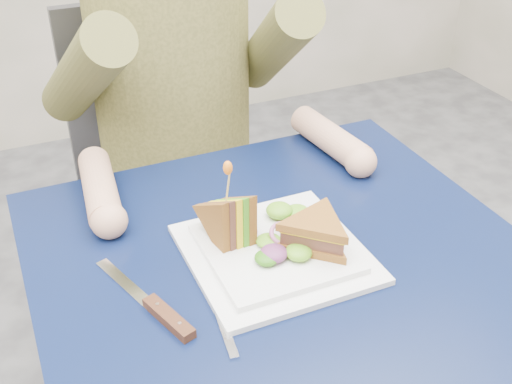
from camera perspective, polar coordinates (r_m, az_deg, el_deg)
name	(u,v)px	position (r m, az deg, el deg)	size (l,w,h in m)	color
table	(291,304)	(1.02, 3.09, -9.89)	(0.75, 0.75, 0.73)	black
chair	(168,166)	(1.60, -7.79, 2.26)	(0.42, 0.40, 0.93)	#47474C
diner	(171,33)	(1.35, -7.54, 13.86)	(0.54, 0.59, 0.74)	brown
plate	(275,252)	(0.98, 1.72, -5.32)	(0.26, 0.26, 0.02)	white
sandwich_flat	(316,233)	(0.96, 5.36, -3.62)	(0.18, 0.18, 0.05)	brown
sandwich_upright	(229,220)	(0.97, -2.40, -2.54)	(0.08, 0.12, 0.12)	brown
fork	(219,312)	(0.89, -3.28, -10.62)	(0.04, 0.18, 0.01)	silver
knife	(160,311)	(0.89, -8.53, -10.40)	(0.09, 0.22, 0.02)	silver
toothpick	(228,184)	(0.93, -2.49, 0.68)	(0.00, 0.00, 0.06)	tan
toothpick_frill	(228,168)	(0.92, -2.53, 2.16)	(0.01, 0.01, 0.02)	orange
lettuce_spill	(276,236)	(0.98, 1.76, -3.94)	(0.15, 0.13, 0.02)	#337A14
onion_ring	(283,234)	(0.97, 2.42, -3.72)	(0.04, 0.04, 0.01)	#9E4C7A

